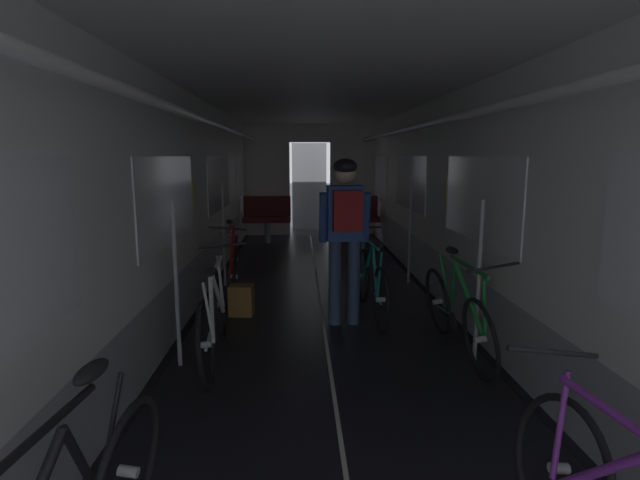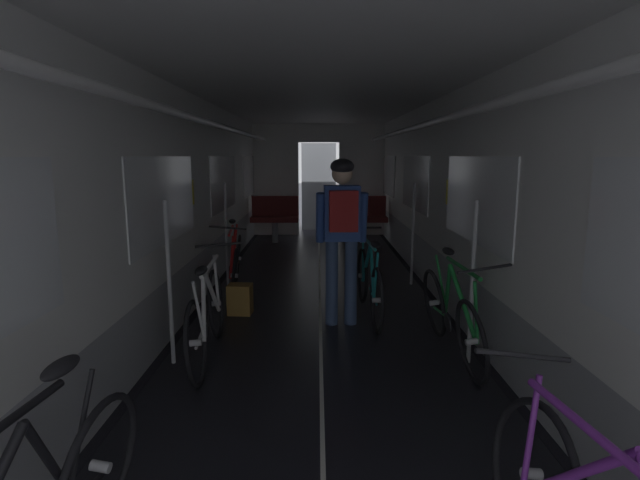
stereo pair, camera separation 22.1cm
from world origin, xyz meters
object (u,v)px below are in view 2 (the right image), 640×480
Objects in this scene: bicycle_red at (236,262)px; bicycle_white at (207,316)px; bench_seat_far_right at (363,215)px; backpack_on_floor at (240,299)px; bicycle_green at (451,314)px; person_cyclist_aisle at (342,224)px; bicycle_teal_in_aisle at (369,283)px; bench_seat_far_left at (275,215)px.

bicycle_white is at bearing -87.22° from bicycle_red.
bench_seat_far_right is 5.01m from backpack_on_floor.
bicycle_green is 0.98× the size of person_cyclist_aisle.
bicycle_red is at bearing 92.78° from bicycle_white.
bicycle_teal_in_aisle is at bearing 39.90° from person_cyclist_aisle.
bench_seat_far_left is 0.57× the size of person_cyclist_aisle.
bicycle_red is 0.99m from backpack_on_floor.
bench_seat_far_left is 4.67m from backpack_on_floor.
bicycle_red reaches higher than backpack_on_floor.
bicycle_red is at bearing 101.81° from backpack_on_floor.
person_cyclist_aisle reaches higher than backpack_on_floor.
bicycle_red is at bearing 136.64° from bicycle_green.
bench_seat_far_left is 0.58× the size of bicycle_red.
backpack_on_floor is (-1.80, -4.65, -0.40)m from bench_seat_far_right.
bicycle_red is (-2.25, 2.12, 0.00)m from bicycle_green.
bench_seat_far_left is at bearing 106.87° from bicycle_teal_in_aisle.
person_cyclist_aisle reaches higher than bicycle_white.
bicycle_red is (-0.10, 2.16, -0.00)m from bicycle_white.
bicycle_green is 1.00× the size of bicycle_white.
bench_seat_far_right reaches higher than bicycle_red.
backpack_on_floor is (0.09, 1.21, -0.21)m from bicycle_white.
bench_seat_far_right is at bearing 0.00° from bench_seat_far_left.
person_cyclist_aisle is 5.09× the size of backpack_on_floor.
bench_seat_far_left is 1.00× the size of bench_seat_far_right.
bicycle_red is 1.00× the size of bicycle_teal_in_aisle.
person_cyclist_aisle is at bearing -97.70° from bench_seat_far_right.
bench_seat_far_left is at bearing 180.00° from bench_seat_far_right.
person_cyclist_aisle is 1.02× the size of bicycle_teal_in_aisle.
bicycle_red reaches higher than bicycle_teal_in_aisle.
person_cyclist_aisle is 0.80m from bicycle_teal_in_aisle.
backpack_on_floor is (-1.12, 0.36, -0.90)m from person_cyclist_aisle.
bench_seat_far_left is 0.58× the size of bicycle_green.
bench_seat_far_right is at bearing 68.89° from backpack_on_floor.
bicycle_green is 3.09m from bicycle_red.
bicycle_white is 1.00× the size of bicycle_red.
person_cyclist_aisle is at bearing -44.76° from bicycle_red.
bicycle_green is (0.25, -5.83, -0.19)m from bench_seat_far_right.
person_cyclist_aisle is (1.12, -5.01, 0.50)m from bench_seat_far_left.
bench_seat_far_left reaches higher than bicycle_white.
bicycle_white is (-0.09, -5.86, -0.18)m from bench_seat_far_left.
bench_seat_far_left is 3.71m from bicycle_red.
bench_seat_far_left is 0.58× the size of bicycle_teal_in_aisle.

